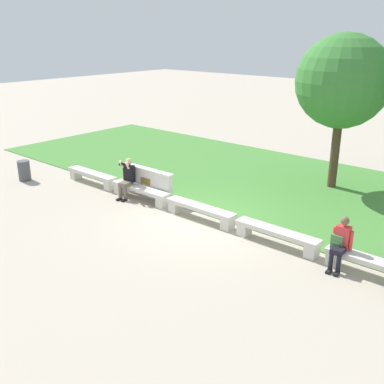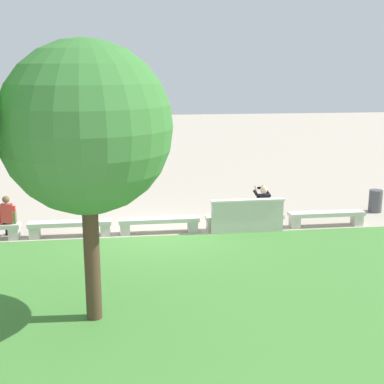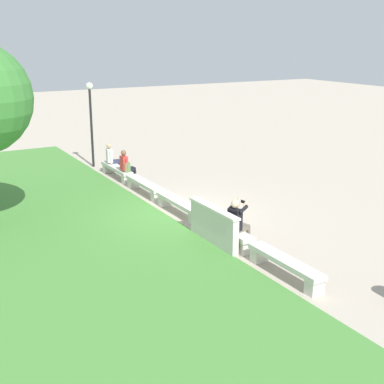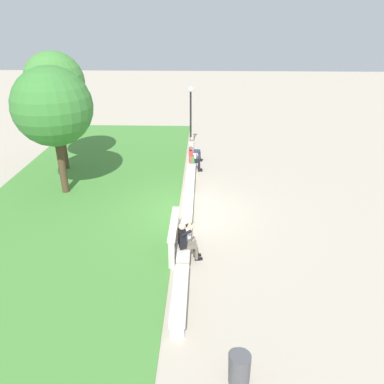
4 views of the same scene
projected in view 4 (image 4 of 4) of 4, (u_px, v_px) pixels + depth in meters
The scene contains 16 objects.
ground_plane at pixel (188, 212), 14.52m from camera, with size 80.00×80.00×0.00m, color #B2A593.
grass_strip at pixel (76, 210), 14.64m from camera, with size 24.57×8.00×0.03m, color #478438.
bench_main at pixel (180, 295), 9.77m from camera, with size 2.35×0.40×0.45m.
bench_near at pixel (185, 242), 12.08m from camera, with size 2.35×0.40×0.45m.
bench_mid at pixel (188, 205), 14.38m from camera, with size 2.35×0.40×0.45m.
bench_far at pixel (190, 179), 16.69m from camera, with size 2.35×0.40×0.45m.
bench_end at pixel (192, 159), 18.99m from camera, with size 2.35×0.40×0.45m.
backrest_wall_with_plaque at pixel (174, 236), 12.00m from camera, with size 2.17×0.24×1.01m.
person_photographer at pixel (186, 239), 11.42m from camera, with size 0.53×0.77×1.32m.
person_distant at pixel (193, 158), 18.08m from camera, with size 0.48×0.69×1.26m.
person_companion at pixel (194, 148), 19.40m from camera, with size 0.48×0.71×1.26m.
backpack at pixel (192, 159), 18.01m from camera, with size 0.28×0.24×0.43m.
tree_behind_wall at pixel (54, 83), 16.82m from camera, with size 2.69×2.69×5.53m.
tree_left_background at pixel (53, 107), 14.58m from camera, with size 3.11×3.11×5.25m.
trash_bin at pixel (240, 369), 7.67m from camera, with size 0.44×0.44×0.75m, color #4C4C51.
lamp_post at pixel (191, 109), 20.17m from camera, with size 0.28×0.28×3.50m.
Camera 4 is at (-12.76, -0.57, 6.95)m, focal length 35.00 mm.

